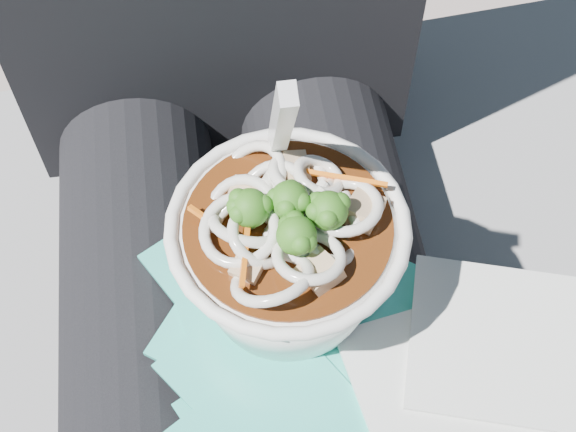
{
  "coord_description": "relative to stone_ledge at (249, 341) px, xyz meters",
  "views": [
    {
      "loc": [
        -0.01,
        -0.23,
        1.1
      ],
      "look_at": [
        0.03,
        0.02,
        0.69
      ],
      "focal_mm": 50.0,
      "sensor_mm": 36.0,
      "label": 1
    }
  ],
  "objects": [
    {
      "name": "napkins",
      "position": [
        0.14,
        -0.21,
        0.37
      ],
      "size": [
        0.18,
        0.18,
        0.01
      ],
      "color": "silver",
      "rests_on": "plastic_bag"
    },
    {
      "name": "lap",
      "position": [
        0.0,
        -0.15,
        0.29
      ],
      "size": [
        0.3,
        0.48,
        0.14
      ],
      "color": "black",
      "rests_on": "stone_ledge"
    },
    {
      "name": "plastic_bag",
      "position": [
        0.03,
        -0.17,
        0.36
      ],
      "size": [
        0.26,
        0.33,
        0.01
      ],
      "color": "teal",
      "rests_on": "lap"
    },
    {
      "name": "udon_bowl",
      "position": [
        0.03,
        -0.13,
        0.43
      ],
      "size": [
        0.16,
        0.16,
        0.2
      ],
      "color": "white",
      "rests_on": "plastic_bag"
    },
    {
      "name": "person_body",
      "position": [
        -0.0,
        -0.06,
        0.32
      ],
      "size": [
        0.34,
        0.94,
        0.98
      ],
      "color": "black",
      "rests_on": "ground"
    },
    {
      "name": "stone_ledge",
      "position": [
        0.0,
        0.0,
        0.0
      ],
      "size": [
        1.04,
        0.58,
        0.44
      ],
      "primitive_type": "cube",
      "rotation": [
        0.0,
        0.0,
        0.08
      ],
      "color": "slate",
      "rests_on": "ground"
    }
  ]
}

